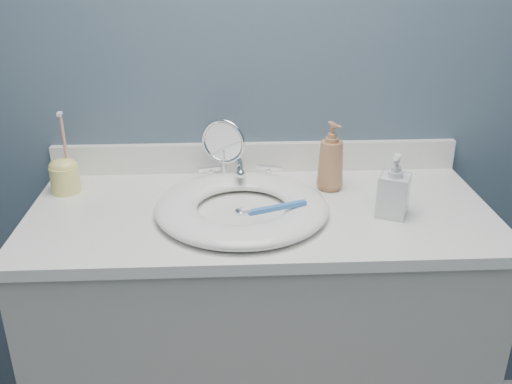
{
  "coord_description": "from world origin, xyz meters",
  "views": [
    {
      "loc": [
        -0.08,
        -0.38,
        1.53
      ],
      "look_at": [
        -0.01,
        0.94,
        0.94
      ],
      "focal_mm": 40.0,
      "sensor_mm": 36.0,
      "label": 1
    }
  ],
  "objects": [
    {
      "name": "back_wall",
      "position": [
        0.0,
        1.25,
        1.2
      ],
      "size": [
        2.2,
        0.02,
        2.4
      ],
      "primitive_type": "cube",
      "color": "#47566B",
      "rests_on": "ground"
    },
    {
      "name": "vanity_cabinet",
      "position": [
        0.0,
        0.97,
        0.42
      ],
      "size": [
        1.2,
        0.55,
        0.85
      ],
      "primitive_type": "cube",
      "color": "#B1ABA2",
      "rests_on": "ground"
    },
    {
      "name": "countertop",
      "position": [
        0.0,
        0.97,
        0.86
      ],
      "size": [
        1.22,
        0.57,
        0.03
      ],
      "primitive_type": "cube",
      "color": "white",
      "rests_on": "vanity_cabinet"
    },
    {
      "name": "backsplash",
      "position": [
        0.0,
        1.24,
        0.93
      ],
      "size": [
        1.22,
        0.02,
        0.09
      ],
      "primitive_type": "cube",
      "color": "white",
      "rests_on": "countertop"
    },
    {
      "name": "basin",
      "position": [
        -0.05,
        0.94,
        0.9
      ],
      "size": [
        0.45,
        0.45,
        0.04
      ],
      "primitive_type": null,
      "color": "white",
      "rests_on": "countertop"
    },
    {
      "name": "drain",
      "position": [
        -0.05,
        0.94,
        0.88
      ],
      "size": [
        0.04,
        0.04,
        0.01
      ],
      "primitive_type": "cylinder",
      "color": "silver",
      "rests_on": "countertop"
    },
    {
      "name": "faucet",
      "position": [
        -0.05,
        1.14,
        0.91
      ],
      "size": [
        0.25,
        0.13,
        0.07
      ],
      "color": "silver",
      "rests_on": "countertop"
    },
    {
      "name": "makeup_mirror",
      "position": [
        -0.1,
        1.14,
        0.99
      ],
      "size": [
        0.13,
        0.08,
        0.2
      ],
      "rotation": [
        0.0,
        0.0,
        -0.39
      ],
      "color": "silver",
      "rests_on": "countertop"
    },
    {
      "name": "soap_bottle_amber",
      "position": [
        0.2,
        1.09,
        0.98
      ],
      "size": [
        0.1,
        0.1,
        0.2
      ],
      "primitive_type": "imported",
      "rotation": [
        0.0,
        0.0,
        0.41
      ],
      "color": "#AD764E",
      "rests_on": "countertop"
    },
    {
      "name": "soap_bottle_clear",
      "position": [
        0.34,
        0.92,
        0.96
      ],
      "size": [
        0.1,
        0.1,
        0.16
      ],
      "primitive_type": "imported",
      "rotation": [
        0.0,
        0.0,
        -0.44
      ],
      "color": "silver",
      "rests_on": "countertop"
    },
    {
      "name": "toothbrush_holder",
      "position": [
        -0.54,
        1.11,
        0.93
      ],
      "size": [
        0.08,
        0.08,
        0.23
      ],
      "rotation": [
        0.0,
        0.0,
        0.21
      ],
      "color": "#F3E579",
      "rests_on": "countertop"
    },
    {
      "name": "toothbrush_lying",
      "position": [
        0.03,
        0.88,
        0.92
      ],
      "size": [
        0.17,
        0.07,
        0.02
      ],
      "rotation": [
        0.0,
        0.0,
        0.36
      ],
      "color": "#3A79CE",
      "rests_on": "basin"
    }
  ]
}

